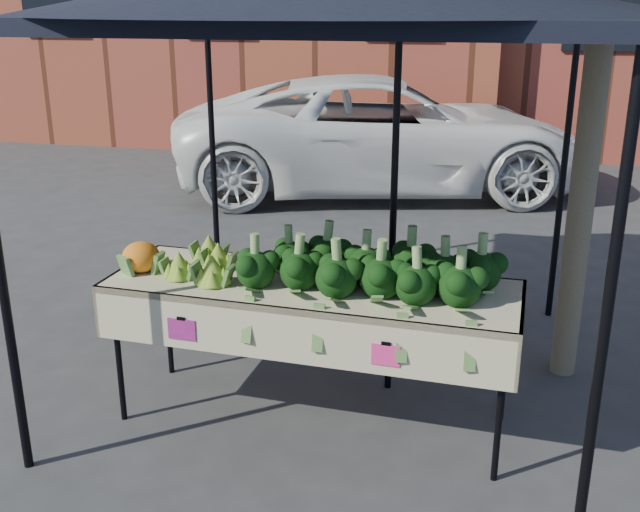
{
  "coord_description": "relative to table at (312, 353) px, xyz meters",
  "views": [
    {
      "loc": [
        1.13,
        -3.95,
        2.44
      ],
      "look_at": [
        0.12,
        0.15,
        1.0
      ],
      "focal_mm": 41.75,
      "sensor_mm": 36.0,
      "label": 1
    }
  ],
  "objects": [
    {
      "name": "cauliflower_pair",
      "position": [
        -1.05,
        -0.05,
        0.55
      ],
      "size": [
        0.23,
        0.23,
        0.2
      ],
      "primitive_type": "ellipsoid",
      "color": "orange",
      "rests_on": "table"
    },
    {
      "name": "romanesco_cluster",
      "position": [
        -0.66,
        0.04,
        0.56
      ],
      "size": [
        0.46,
        0.6,
        0.23
      ],
      "primitive_type": "ellipsoid",
      "color": "#8BAE34",
      "rests_on": "table"
    },
    {
      "name": "ground",
      "position": [
        -0.12,
        0.05,
        -0.45
      ],
      "size": [
        90.0,
        90.0,
        0.0
      ],
      "primitive_type": "plane",
      "color": "#2E2E30"
    },
    {
      "name": "table",
      "position": [
        0.0,
        0.0,
        0.0
      ],
      "size": [
        2.43,
        0.89,
        0.9
      ],
      "color": "beige",
      "rests_on": "ground"
    },
    {
      "name": "street_tree",
      "position": [
        1.54,
        1.03,
        1.96
      ],
      "size": [
        2.45,
        2.45,
        4.82
      ],
      "primitive_type": null,
      "color": "#1E4C14",
      "rests_on": "ground"
    },
    {
      "name": "broccoli_heap",
      "position": [
        0.33,
        0.03,
        0.6
      ],
      "size": [
        1.5,
        0.6,
        0.29
      ],
      "primitive_type": "ellipsoid",
      "color": "black",
      "rests_on": "table"
    },
    {
      "name": "canopy",
      "position": [
        0.04,
        0.6,
        0.92
      ],
      "size": [
        3.16,
        3.16,
        2.74
      ],
      "primitive_type": null,
      "color": "black",
      "rests_on": "ground"
    }
  ]
}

